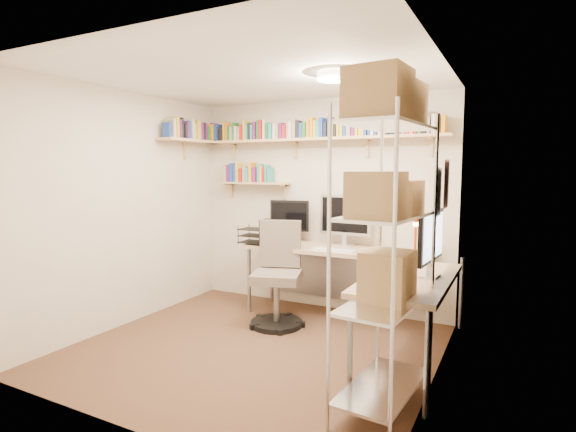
# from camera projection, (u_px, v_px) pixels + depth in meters

# --- Properties ---
(ground) EXTENTS (3.20, 3.20, 0.00)m
(ground) POSITION_uv_depth(u_px,v_px,m) (254.00, 348.00, 4.21)
(ground) COLOR #41301C
(ground) RESTS_ON ground
(room_shell) EXTENTS (3.24, 3.04, 2.52)m
(room_shell) POSITION_uv_depth(u_px,v_px,m) (253.00, 183.00, 4.05)
(room_shell) COLOR beige
(room_shell) RESTS_ON ground
(wall_shelves) EXTENTS (3.12, 1.09, 0.80)m
(wall_shelves) POSITION_uv_depth(u_px,v_px,m) (279.00, 140.00, 5.35)
(wall_shelves) COLOR tan
(wall_shelves) RESTS_ON ground
(corner_desk) EXTENTS (2.46, 2.04, 1.39)m
(corner_desk) POSITION_uv_depth(u_px,v_px,m) (340.00, 253.00, 4.71)
(corner_desk) COLOR tan
(corner_desk) RESTS_ON ground
(office_chair) EXTENTS (0.62, 0.63, 1.12)m
(office_chair) POSITION_uv_depth(u_px,v_px,m) (278.00, 281.00, 4.83)
(office_chair) COLOR black
(office_chair) RESTS_ON ground
(wire_rack) EXTENTS (0.51, 0.93, 2.29)m
(wire_rack) POSITION_uv_depth(u_px,v_px,m) (387.00, 190.00, 2.99)
(wire_rack) COLOR silver
(wire_rack) RESTS_ON ground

